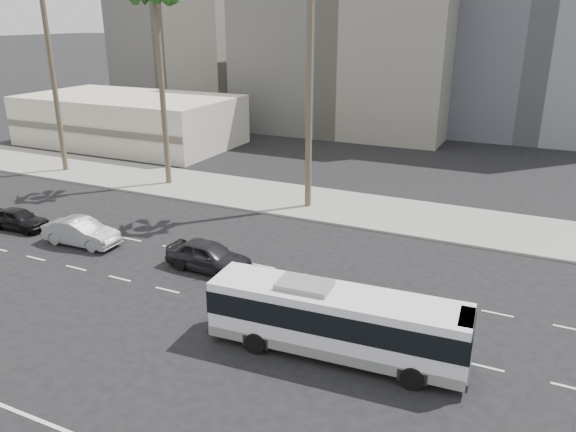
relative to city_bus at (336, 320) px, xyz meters
The scene contains 10 objects.
ground 4.07m from the city_bus, 154.89° to the left, with size 700.00×700.00×0.00m, color black.
sidewalk_north 17.50m from the city_bus, 101.29° to the left, with size 120.00×7.00×0.15m, color gray.
commercial_low 43.34m from the city_bus, 140.45° to the left, with size 22.00×12.16×5.00m.
midrise_beige_west 49.65m from the city_bus, 108.30° to the left, with size 24.00×18.00×18.00m, color #62605B.
midrise_gray_center 55.00m from the city_bus, 85.11° to the left, with size 20.00×20.00×26.00m, color #575B63.
midrise_beige_far 66.43m from the city_bus, 128.75° to the left, with size 18.00×16.00×15.00m, color #62605B.
city_bus is the anchor object (origin of this frame).
car_a 9.96m from the city_bus, 153.00° to the left, with size 4.74×1.91×1.62m, color black.
car_b 18.05m from the city_bus, 166.33° to the left, with size 4.72×1.64×1.55m, color gray.
car_c 23.48m from the city_bus, 168.98° to the left, with size 4.05×1.63×1.38m, color black.
Camera 1 is at (9.82, -19.64, 12.73)m, focal length 34.60 mm.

